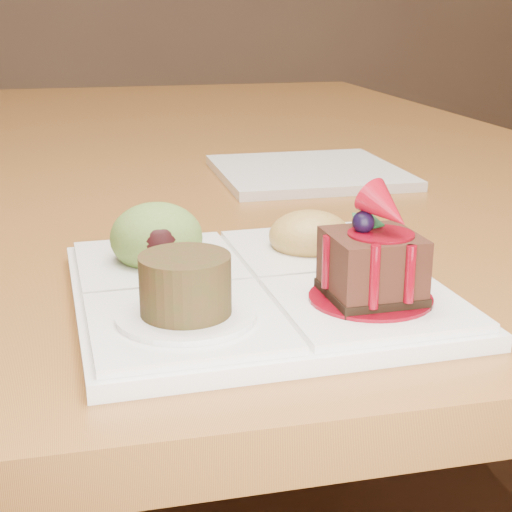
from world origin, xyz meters
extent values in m
cube|color=olive|center=(0.00, 0.00, 0.73)|extent=(1.00, 1.80, 0.04)
cylinder|color=olive|center=(-0.44, 0.84, 0.35)|extent=(0.06, 0.06, 0.71)
cylinder|color=olive|center=(0.44, 0.84, 0.35)|extent=(0.06, 0.06, 0.71)
cylinder|color=black|center=(-0.39, 0.09, 0.21)|extent=(0.03, 0.03, 0.42)
cylinder|color=black|center=(0.61, 0.38, 0.23)|extent=(0.04, 0.04, 0.45)
cube|color=white|center=(-0.13, -0.71, 0.76)|extent=(0.28, 0.28, 0.01)
cube|color=white|center=(-0.06, -0.78, 0.77)|extent=(0.13, 0.13, 0.01)
cube|color=white|center=(-0.19, -0.78, 0.77)|extent=(0.13, 0.13, 0.01)
cube|color=white|center=(-0.20, -0.65, 0.77)|extent=(0.13, 0.13, 0.01)
cube|color=white|center=(-0.07, -0.65, 0.77)|extent=(0.13, 0.13, 0.01)
cylinder|color=#6A030F|center=(-0.06, -0.78, 0.77)|extent=(0.09, 0.09, 0.00)
cube|color=black|center=(-0.06, -0.78, 0.77)|extent=(0.06, 0.06, 0.01)
cube|color=#32150D|center=(-0.06, -0.78, 0.80)|extent=(0.06, 0.06, 0.04)
cylinder|color=#6A030F|center=(-0.06, -0.78, 0.82)|extent=(0.05, 0.05, 0.00)
sphere|color=black|center=(-0.07, -0.77, 0.82)|extent=(0.02, 0.02, 0.02)
cone|color=maroon|center=(-0.06, -0.78, 0.83)|extent=(0.04, 0.05, 0.04)
cube|color=#11441D|center=(-0.06, -0.76, 0.82)|extent=(0.02, 0.02, 0.01)
cube|color=#11441D|center=(-0.07, -0.76, 0.82)|extent=(0.01, 0.02, 0.01)
cylinder|color=#6A030F|center=(-0.07, -0.81, 0.80)|extent=(0.01, 0.01, 0.04)
cylinder|color=#6A030F|center=(-0.05, -0.81, 0.80)|extent=(0.01, 0.01, 0.04)
cylinder|color=#6A030F|center=(-0.09, -0.77, 0.80)|extent=(0.01, 0.01, 0.04)
cylinder|color=white|center=(-0.19, -0.78, 0.77)|extent=(0.09, 0.09, 0.00)
cylinder|color=#3D2011|center=(-0.19, -0.78, 0.79)|extent=(0.06, 0.06, 0.04)
cylinder|color=#40250D|center=(-0.19, -0.78, 0.81)|extent=(0.05, 0.05, 0.00)
ellipsoid|color=#5B8034|center=(-0.20, -0.65, 0.79)|extent=(0.07, 0.07, 0.06)
ellipsoid|color=black|center=(-0.20, -0.68, 0.79)|extent=(0.04, 0.03, 0.03)
ellipsoid|color=#B18640|center=(-0.07, -0.65, 0.78)|extent=(0.07, 0.07, 0.04)
cube|color=#D1410F|center=(-0.05, -0.64, 0.78)|extent=(0.02, 0.02, 0.02)
cube|color=#316A17|center=(-0.07, -0.63, 0.78)|extent=(0.02, 0.02, 0.02)
cube|color=#D1410F|center=(-0.08, -0.64, 0.78)|extent=(0.02, 0.02, 0.01)
cube|color=#316A17|center=(-0.08, -0.66, 0.78)|extent=(0.02, 0.02, 0.02)
cube|color=#D1410F|center=(-0.06, -0.66, 0.78)|extent=(0.02, 0.02, 0.01)
cube|color=white|center=(0.04, -0.30, 0.76)|extent=(0.23, 0.23, 0.01)
camera|label=1|loc=(-0.26, -1.26, 0.97)|focal=55.00mm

